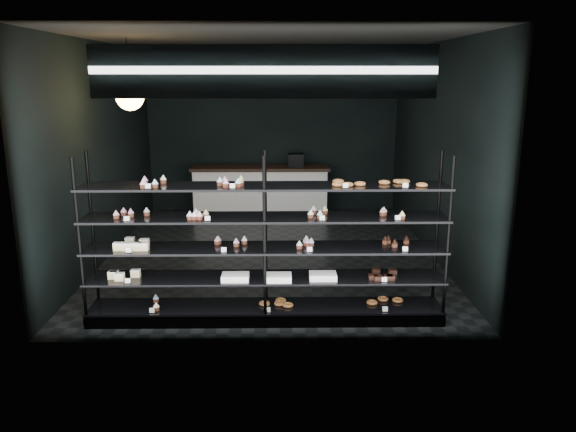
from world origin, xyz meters
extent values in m
cube|color=black|center=(0.00, 0.00, 0.01)|extent=(5.00, 6.00, 0.01)
cube|color=black|center=(0.00, 0.00, 3.20)|extent=(5.00, 6.00, 0.01)
cube|color=black|center=(0.00, 3.00, 1.60)|extent=(5.00, 0.01, 3.20)
cube|color=black|center=(0.00, -3.00, 1.60)|extent=(5.00, 0.01, 3.20)
cube|color=black|center=(-2.50, 0.00, 1.60)|extent=(0.01, 6.00, 3.20)
cube|color=black|center=(2.50, 0.00, 1.60)|extent=(0.01, 6.00, 3.20)
cube|color=black|center=(-0.02, -2.45, 0.06)|extent=(4.00, 0.50, 0.12)
cylinder|color=black|center=(-1.99, -2.67, 0.99)|extent=(0.04, 0.04, 1.85)
cylinder|color=black|center=(-1.99, -2.23, 0.99)|extent=(0.04, 0.04, 1.85)
cylinder|color=black|center=(-0.02, -2.67, 0.99)|extent=(0.04, 0.04, 1.85)
cylinder|color=black|center=(-0.02, -2.23, 0.99)|extent=(0.04, 0.04, 1.85)
cylinder|color=black|center=(1.95, -2.67, 0.99)|extent=(0.04, 0.04, 1.85)
cylinder|color=black|center=(1.95, -2.23, 0.99)|extent=(0.04, 0.04, 1.85)
cube|color=black|center=(-0.02, -2.45, 0.15)|extent=(4.00, 0.50, 0.03)
cube|color=black|center=(-0.02, -2.45, 0.50)|extent=(4.00, 0.50, 0.02)
cube|color=black|center=(-0.02, -2.45, 0.85)|extent=(4.00, 0.50, 0.02)
cube|color=black|center=(-0.02, -2.45, 1.20)|extent=(4.00, 0.50, 0.02)
cube|color=black|center=(-0.02, -2.45, 1.55)|extent=(4.00, 0.50, 0.02)
cube|color=white|center=(-1.26, -2.63, 1.59)|extent=(0.06, 0.04, 0.06)
cube|color=white|center=(-0.38, -2.63, 1.59)|extent=(0.06, 0.04, 0.06)
cube|color=white|center=(0.85, -2.63, 1.59)|extent=(0.05, 0.04, 0.06)
cube|color=white|center=(1.49, -2.63, 1.59)|extent=(0.06, 0.04, 0.06)
cube|color=white|center=(-1.49, -2.63, 1.24)|extent=(0.06, 0.04, 0.06)
cube|color=white|center=(-0.65, -2.63, 1.24)|extent=(0.05, 0.04, 0.06)
cube|color=white|center=(0.55, -2.63, 1.24)|extent=(0.05, 0.04, 0.06)
cube|color=white|center=(1.44, -2.63, 1.24)|extent=(0.06, 0.04, 0.06)
cube|color=white|center=(-1.51, -2.63, 0.89)|extent=(0.06, 0.04, 0.06)
cube|color=white|center=(-0.44, -2.63, 0.89)|extent=(0.06, 0.04, 0.06)
cube|color=white|center=(0.51, -2.63, 0.89)|extent=(0.05, 0.04, 0.06)
cube|color=white|center=(1.45, -2.63, 0.89)|extent=(0.06, 0.04, 0.06)
cube|color=white|center=(-1.57, -2.63, 0.54)|extent=(0.06, 0.04, 0.06)
cube|color=white|center=(1.31, -2.63, 0.54)|extent=(0.06, 0.04, 0.06)
cube|color=white|center=(-1.30, -2.63, 0.19)|extent=(0.06, 0.04, 0.06)
cube|color=white|center=(0.04, -2.63, 0.19)|extent=(0.05, 0.04, 0.06)
cube|color=white|center=(1.33, -2.63, 0.19)|extent=(0.06, 0.04, 0.06)
cube|color=#0E2346|center=(0.00, -2.92, 2.75)|extent=(3.20, 0.04, 0.45)
cube|color=white|center=(0.00, -2.94, 2.75)|extent=(3.30, 0.02, 0.50)
cylinder|color=black|center=(-1.78, -1.02, 2.90)|extent=(0.01, 0.01, 0.55)
sphere|color=#EDA853|center=(-1.78, -1.02, 2.45)|extent=(0.36, 0.36, 0.36)
cube|color=white|center=(-0.24, 2.50, 0.46)|extent=(2.60, 0.60, 0.92)
cube|color=black|center=(-0.24, 2.50, 0.95)|extent=(2.70, 0.65, 0.06)
cube|color=black|center=(0.46, 2.50, 1.10)|extent=(0.30, 0.30, 0.25)
camera|label=1|loc=(0.15, -8.41, 2.72)|focal=35.00mm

